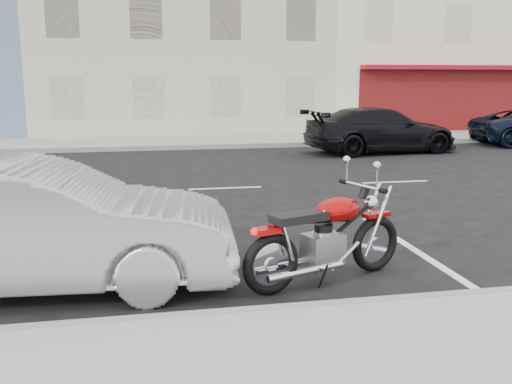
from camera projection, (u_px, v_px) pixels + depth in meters
ground at (313, 185)px, 12.90m from camera, size 120.00×120.00×0.00m
sidewalk_far at (108, 143)px, 20.32m from camera, size 80.00×3.40×0.15m
curb_near at (6, 335)px, 5.21m from camera, size 80.00×0.12×0.16m
curb_far at (105, 149)px, 18.68m from camera, size 80.00×0.12×0.16m
bldg_cream at (176, 5)px, 27.07m from camera, size 12.00×12.00×11.50m
bldg_corner at (430, 1)px, 29.40m from camera, size 14.00×12.00×12.50m
motorcycle at (377, 231)px, 7.10m from camera, size 2.17×1.04×1.14m
sedan_silver at (34, 226)px, 6.43m from camera, size 4.64×1.89×1.50m
car_far at (381, 130)px, 18.35m from camera, size 5.16×2.53×1.44m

